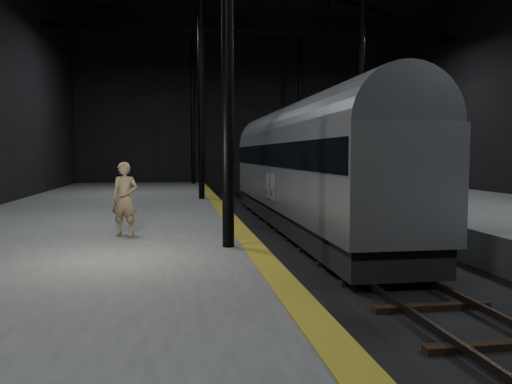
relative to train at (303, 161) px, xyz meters
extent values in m
plane|color=black|center=(0.00, -4.28, -2.76)|extent=(44.00, 44.00, 0.00)
cube|color=#50504D|center=(-7.50, -4.28, -2.26)|extent=(9.00, 43.80, 1.00)
cube|color=olive|center=(-3.25, -4.28, -1.76)|extent=(0.50, 43.80, 0.01)
cube|color=#3F3328|center=(-0.72, -4.28, -2.59)|extent=(0.08, 43.00, 0.14)
cube|color=#3F3328|center=(0.72, -4.28, -2.59)|extent=(0.08, 43.00, 0.14)
cube|color=black|center=(0.00, -4.28, -2.70)|extent=(2.40, 42.00, 0.12)
cylinder|color=black|center=(-3.80, -8.28, 3.24)|extent=(0.26, 0.26, 10.00)
cylinder|color=black|center=(-3.80, 3.72, 3.24)|extent=(0.26, 0.26, 10.00)
cylinder|color=black|center=(3.80, 3.72, 3.24)|extent=(0.26, 0.26, 10.00)
cylinder|color=black|center=(-3.80, 15.72, 3.24)|extent=(0.26, 0.26, 10.00)
cylinder|color=black|center=(3.80, 15.72, 3.24)|extent=(0.26, 0.26, 10.00)
cube|color=black|center=(0.00, 9.72, 7.24)|extent=(23.60, 0.15, 0.18)
cube|color=#A4A8AC|center=(0.00, 0.00, -0.40)|extent=(2.69, 18.53, 2.78)
cube|color=black|center=(0.00, 0.00, -2.14)|extent=(2.45, 18.16, 0.79)
cube|color=black|center=(0.00, 0.00, 0.25)|extent=(2.74, 18.25, 0.83)
cylinder|color=slate|center=(0.00, 0.00, 0.99)|extent=(2.63, 18.34, 2.63)
cube|color=black|center=(0.00, -6.48, -2.48)|extent=(1.67, 2.04, 0.32)
cube|color=black|center=(0.00, 6.48, -2.48)|extent=(1.67, 2.04, 0.32)
cube|color=silver|center=(-1.37, -0.93, -0.96)|extent=(0.04, 0.69, 0.97)
cube|color=silver|center=(-1.37, 0.19, -0.96)|extent=(0.04, 0.69, 0.97)
cylinder|color=#A92214|center=(-1.39, -0.76, -1.19)|extent=(0.03, 0.24, 0.24)
cylinder|color=#A92214|center=(-1.39, 0.35, -1.19)|extent=(0.03, 0.24, 0.24)
imported|color=tan|center=(-6.22, -6.33, -0.83)|extent=(0.78, 0.62, 1.86)
camera|label=1|loc=(-4.91, -19.19, 0.29)|focal=35.00mm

